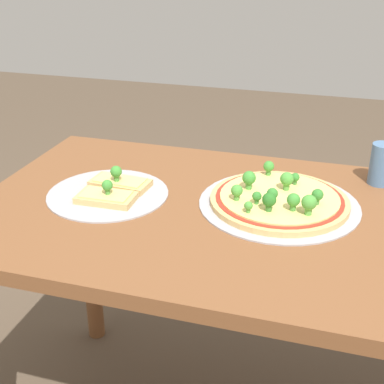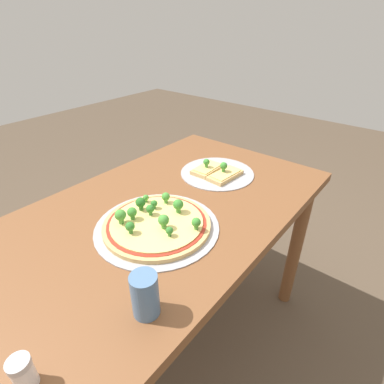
% 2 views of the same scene
% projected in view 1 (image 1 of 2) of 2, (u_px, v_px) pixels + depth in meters
% --- Properties ---
extents(dining_table, '(1.39, 0.75, 0.76)m').
position_uv_depth(dining_table, '(259.00, 252.00, 1.29)').
color(dining_table, brown).
rests_on(dining_table, ground_plane).
extents(pizza_tray_whole, '(0.39, 0.39, 0.07)m').
position_uv_depth(pizza_tray_whole, '(279.00, 200.00, 1.29)').
color(pizza_tray_whole, '#A3A3A8').
rests_on(pizza_tray_whole, dining_table).
extents(pizza_tray_slice, '(0.31, 0.31, 0.07)m').
position_uv_depth(pizza_tray_slice, '(111.00, 191.00, 1.35)').
color(pizza_tray_slice, '#A3A3A8').
rests_on(pizza_tray_slice, dining_table).
extents(drinking_cup, '(0.06, 0.06, 0.11)m').
position_uv_depth(drinking_cup, '(382.00, 164.00, 1.39)').
color(drinking_cup, '#4C7099').
rests_on(drinking_cup, dining_table).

